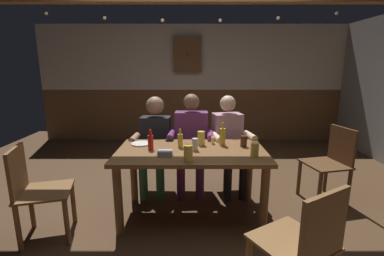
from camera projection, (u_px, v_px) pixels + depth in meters
name	position (u px, v px, depth m)	size (l,w,h in m)	color
ground_plane	(192.00, 209.00, 3.05)	(7.54, 7.54, 0.00)	#4C331E
back_wall_upper	(192.00, 58.00, 5.63)	(6.29, 0.12, 1.31)	beige
back_wall_wainscot	(192.00, 115.00, 5.89)	(6.29, 0.12, 1.09)	brown
dining_table	(192.00, 161.00, 2.79)	(1.51, 0.84, 0.73)	brown
person_0	(156.00, 140.00, 3.40)	(0.52, 0.54, 1.20)	black
person_1	(192.00, 139.00, 3.41)	(0.56, 0.52, 1.23)	#6B2D66
person_2	(230.00, 140.00, 3.41)	(0.54, 0.58, 1.21)	#B78493
chair_empty_near_right	(332.00, 162.00, 3.18)	(0.53, 0.53, 0.88)	brown
chair_empty_near_left	(36.00, 190.00, 2.46)	(0.54, 0.54, 0.88)	brown
chair_empty_far_end	(304.00, 246.00, 1.69)	(0.60, 0.60, 0.88)	brown
table_candle	(214.00, 140.00, 2.98)	(0.04, 0.04, 0.08)	#F9E08C
condiment_caddy	(166.00, 153.00, 2.59)	(0.14, 0.10, 0.05)	#B2B7BC
plate_0	(142.00, 144.00, 2.97)	(0.21, 0.21, 0.01)	white
bottle_0	(223.00, 136.00, 2.92)	(0.06, 0.06, 0.25)	gold
bottle_1	(181.00, 140.00, 2.85)	(0.05, 0.05, 0.20)	gold
bottle_2	(151.00, 142.00, 2.78)	(0.06, 0.06, 0.21)	red
pint_glass_0	(202.00, 138.00, 2.94)	(0.08, 0.08, 0.15)	#E5C64C
pint_glass_1	(244.00, 141.00, 2.88)	(0.07, 0.07, 0.12)	#4C2D19
pint_glass_2	(189.00, 153.00, 2.42)	(0.08, 0.08, 0.15)	#E5C64C
pint_glass_3	(255.00, 150.00, 2.54)	(0.08, 0.08, 0.14)	#E5C64C
pint_glass_4	(196.00, 144.00, 2.75)	(0.06, 0.06, 0.12)	white
wall_dart_cabinet	(188.00, 55.00, 5.49)	(0.56, 0.15, 0.70)	brown
string_lights	(192.00, 14.00, 2.94)	(4.44, 0.04, 0.18)	#F9EAB2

